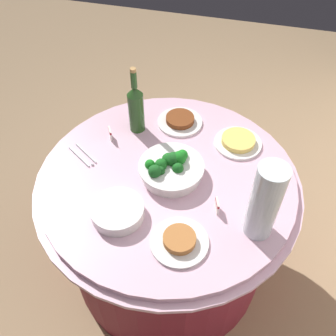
{
  "coord_description": "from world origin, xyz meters",
  "views": [
    {
      "loc": [
        1.04,
        0.27,
        1.97
      ],
      "look_at": [
        0.0,
        0.0,
        0.79
      ],
      "focal_mm": 40.64,
      "sensor_mm": 36.0,
      "label": 1
    }
  ],
  "objects_px": {
    "wine_bottle": "(136,107)",
    "serving_tongs": "(83,156)",
    "food_plate_stir_fry": "(180,121)",
    "plate_stack": "(118,211)",
    "food_plate_noodles": "(238,142)",
    "label_placard_front": "(217,205)",
    "decorative_fruit_vase": "(264,203)",
    "food_plate_peanuts": "(179,241)",
    "broccoli_bowl": "(171,168)",
    "label_placard_mid": "(110,133)"
  },
  "relations": [
    {
      "from": "wine_bottle",
      "to": "food_plate_stir_fry",
      "type": "height_order",
      "value": "wine_bottle"
    },
    {
      "from": "wine_bottle",
      "to": "food_plate_peanuts",
      "type": "relative_size",
      "value": 1.53
    },
    {
      "from": "wine_bottle",
      "to": "decorative_fruit_vase",
      "type": "distance_m",
      "value": 0.76
    },
    {
      "from": "decorative_fruit_vase",
      "to": "label_placard_mid",
      "type": "relative_size",
      "value": 6.18
    },
    {
      "from": "decorative_fruit_vase",
      "to": "label_placard_mid",
      "type": "distance_m",
      "value": 0.81
    },
    {
      "from": "label_placard_front",
      "to": "label_placard_mid",
      "type": "distance_m",
      "value": 0.63
    },
    {
      "from": "serving_tongs",
      "to": "food_plate_peanuts",
      "type": "xyz_separation_m",
      "value": [
        0.33,
        0.52,
        0.01
      ]
    },
    {
      "from": "label_placard_mid",
      "to": "food_plate_peanuts",
      "type": "bearing_deg",
      "value": 43.18
    },
    {
      "from": "decorative_fruit_vase",
      "to": "label_placard_front",
      "type": "bearing_deg",
      "value": -107.07
    },
    {
      "from": "food_plate_peanuts",
      "to": "label_placard_mid",
      "type": "xyz_separation_m",
      "value": [
        -0.47,
        -0.45,
        0.02
      ]
    },
    {
      "from": "plate_stack",
      "to": "decorative_fruit_vase",
      "type": "relative_size",
      "value": 0.62
    },
    {
      "from": "decorative_fruit_vase",
      "to": "food_plate_peanuts",
      "type": "height_order",
      "value": "decorative_fruit_vase"
    },
    {
      "from": "food_plate_peanuts",
      "to": "food_plate_noodles",
      "type": "relative_size",
      "value": 1.0
    },
    {
      "from": "food_plate_peanuts",
      "to": "label_placard_mid",
      "type": "bearing_deg",
      "value": -136.82
    },
    {
      "from": "food_plate_stir_fry",
      "to": "label_placard_mid",
      "type": "relative_size",
      "value": 4.0
    },
    {
      "from": "wine_bottle",
      "to": "food_plate_noodles",
      "type": "distance_m",
      "value": 0.5
    },
    {
      "from": "broccoli_bowl",
      "to": "food_plate_noodles",
      "type": "height_order",
      "value": "broccoli_bowl"
    },
    {
      "from": "decorative_fruit_vase",
      "to": "food_plate_noodles",
      "type": "distance_m",
      "value": 0.49
    },
    {
      "from": "serving_tongs",
      "to": "plate_stack",
      "type": "bearing_deg",
      "value": 44.49
    },
    {
      "from": "food_plate_noodles",
      "to": "food_plate_peanuts",
      "type": "bearing_deg",
      "value": -13.61
    },
    {
      "from": "wine_bottle",
      "to": "label_placard_front",
      "type": "xyz_separation_m",
      "value": [
        0.39,
        0.45,
        -0.1
      ]
    },
    {
      "from": "label_placard_front",
      "to": "wine_bottle",
      "type": "bearing_deg",
      "value": -130.46
    },
    {
      "from": "serving_tongs",
      "to": "food_plate_noodles",
      "type": "xyz_separation_m",
      "value": [
        -0.26,
        0.66,
        0.01
      ]
    },
    {
      "from": "food_plate_stir_fry",
      "to": "label_placard_front",
      "type": "relative_size",
      "value": 4.0
    },
    {
      "from": "plate_stack",
      "to": "food_plate_noodles",
      "type": "height_order",
      "value": "plate_stack"
    },
    {
      "from": "serving_tongs",
      "to": "label_placard_mid",
      "type": "distance_m",
      "value": 0.17
    },
    {
      "from": "broccoli_bowl",
      "to": "wine_bottle",
      "type": "xyz_separation_m",
      "value": [
        -0.25,
        -0.23,
        0.09
      ]
    },
    {
      "from": "food_plate_noodles",
      "to": "food_plate_stir_fry",
      "type": "height_order",
      "value": "food_plate_stir_fry"
    },
    {
      "from": "wine_bottle",
      "to": "label_placard_mid",
      "type": "height_order",
      "value": "wine_bottle"
    },
    {
      "from": "serving_tongs",
      "to": "label_placard_front",
      "type": "distance_m",
      "value": 0.65
    },
    {
      "from": "serving_tongs",
      "to": "decorative_fruit_vase",
      "type": "bearing_deg",
      "value": 76.32
    },
    {
      "from": "decorative_fruit_vase",
      "to": "food_plate_noodles",
      "type": "xyz_separation_m",
      "value": [
        -0.45,
        -0.13,
        -0.15
      ]
    },
    {
      "from": "serving_tongs",
      "to": "label_placard_front",
      "type": "relative_size",
      "value": 2.87
    },
    {
      "from": "decorative_fruit_vase",
      "to": "label_placard_mid",
      "type": "height_order",
      "value": "decorative_fruit_vase"
    },
    {
      "from": "food_plate_noodles",
      "to": "label_placard_mid",
      "type": "xyz_separation_m",
      "value": [
        0.11,
        -0.59,
        0.02
      ]
    },
    {
      "from": "decorative_fruit_vase",
      "to": "food_plate_stir_fry",
      "type": "distance_m",
      "value": 0.69
    },
    {
      "from": "plate_stack",
      "to": "broccoli_bowl",
      "type": "bearing_deg",
      "value": 149.94
    },
    {
      "from": "wine_bottle",
      "to": "label_placard_front",
      "type": "bearing_deg",
      "value": 49.54
    },
    {
      "from": "broccoli_bowl",
      "to": "label_placard_front",
      "type": "height_order",
      "value": "broccoli_bowl"
    },
    {
      "from": "decorative_fruit_vase",
      "to": "plate_stack",
      "type": "bearing_deg",
      "value": -82.43
    },
    {
      "from": "food_plate_noodles",
      "to": "food_plate_stir_fry",
      "type": "distance_m",
      "value": 0.31
    },
    {
      "from": "label_placard_front",
      "to": "label_placard_mid",
      "type": "height_order",
      "value": "same"
    },
    {
      "from": "food_plate_noodles",
      "to": "label_placard_front",
      "type": "xyz_separation_m",
      "value": [
        0.4,
        -0.03,
        0.02
      ]
    },
    {
      "from": "wine_bottle",
      "to": "serving_tongs",
      "type": "distance_m",
      "value": 0.33
    },
    {
      "from": "broccoli_bowl",
      "to": "food_plate_peanuts",
      "type": "relative_size",
      "value": 1.27
    },
    {
      "from": "broccoli_bowl",
      "to": "plate_stack",
      "type": "distance_m",
      "value": 0.3
    },
    {
      "from": "broccoli_bowl",
      "to": "food_plate_stir_fry",
      "type": "height_order",
      "value": "broccoli_bowl"
    },
    {
      "from": "plate_stack",
      "to": "food_plate_stir_fry",
      "type": "height_order",
      "value": "plate_stack"
    },
    {
      "from": "wine_bottle",
      "to": "label_placard_mid",
      "type": "bearing_deg",
      "value": -47.04
    },
    {
      "from": "serving_tongs",
      "to": "label_placard_mid",
      "type": "height_order",
      "value": "label_placard_mid"
    }
  ]
}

